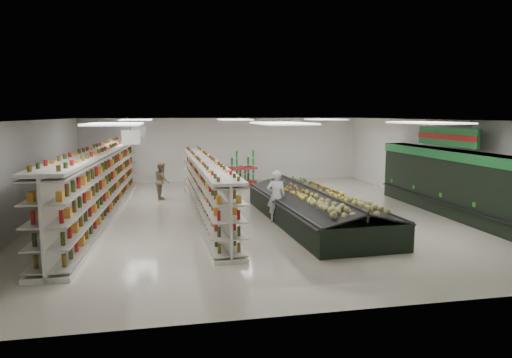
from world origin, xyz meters
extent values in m
plane|color=beige|center=(0.00, 0.00, 0.00)|extent=(16.00, 16.00, 0.00)
cube|color=white|center=(0.00, 0.00, 3.20)|extent=(14.00, 16.00, 0.02)
cube|color=white|center=(0.00, 8.00, 1.60)|extent=(14.00, 0.02, 3.20)
cube|color=white|center=(0.00, -8.00, 1.60)|extent=(14.00, 0.02, 3.20)
cube|color=white|center=(-7.00, 0.00, 1.60)|extent=(0.02, 16.00, 3.20)
cube|color=white|center=(7.00, 0.00, 1.60)|extent=(0.02, 16.00, 3.20)
cube|color=black|center=(6.55, -1.50, 1.10)|extent=(0.80, 8.00, 2.20)
cube|color=#1F7735|center=(6.53, -1.50, 2.05)|extent=(0.85, 8.00, 0.30)
cube|color=black|center=(6.30, -1.50, 0.55)|extent=(0.55, 7.80, 0.15)
cube|color=beige|center=(6.40, -1.50, 1.35)|extent=(0.45, 7.70, 0.03)
cube|color=beige|center=(6.40, -1.50, 1.65)|extent=(0.45, 7.70, 0.03)
cube|color=white|center=(-3.80, -2.00, 2.75)|extent=(0.50, 0.06, 0.40)
cube|color=#A71713|center=(-3.80, -2.00, 2.75)|extent=(0.52, 0.02, 0.12)
cylinder|color=black|center=(-3.80, -2.00, 3.05)|extent=(0.01, 0.01, 0.50)
cube|color=white|center=(-3.80, 2.00, 2.75)|extent=(0.50, 0.06, 0.40)
cube|color=#A71713|center=(-3.80, 2.00, 2.75)|extent=(0.52, 0.02, 0.12)
cylinder|color=black|center=(-3.80, 2.00, 3.05)|extent=(0.01, 0.01, 0.50)
cube|color=#1F7735|center=(6.25, -1.50, 2.65)|extent=(0.10, 3.20, 0.60)
cube|color=#A71713|center=(6.19, -1.50, 2.65)|extent=(0.03, 3.20, 0.18)
cylinder|color=black|center=(6.25, -2.70, 3.05)|extent=(0.01, 0.01, 0.50)
cylinder|color=black|center=(6.25, -0.30, 3.05)|extent=(0.01, 0.01, 0.50)
cube|color=white|center=(-5.02, 0.75, 0.06)|extent=(1.53, 12.90, 0.13)
cube|color=white|center=(-5.02, 0.75, 1.07)|extent=(0.63, 12.86, 2.14)
cube|color=white|center=(-5.02, 0.75, 2.19)|extent=(1.53, 12.90, 0.09)
cube|color=beige|center=(-5.27, 0.76, 0.19)|extent=(1.04, 12.77, 0.03)
cube|color=beige|center=(-5.27, 0.76, 0.66)|extent=(1.04, 12.77, 0.03)
cube|color=beige|center=(-5.27, 0.76, 1.13)|extent=(1.04, 12.77, 0.03)
cube|color=beige|center=(-5.27, 0.76, 1.60)|extent=(1.04, 12.77, 0.03)
cube|color=beige|center=(-5.27, 0.76, 2.07)|extent=(1.04, 12.77, 0.03)
cube|color=beige|center=(-4.78, 0.74, 0.19)|extent=(1.04, 12.77, 0.03)
cube|color=beige|center=(-4.78, 0.74, 0.66)|extent=(1.04, 12.77, 0.03)
cube|color=beige|center=(-4.78, 0.74, 1.13)|extent=(1.04, 12.77, 0.03)
cube|color=beige|center=(-4.78, 0.74, 1.60)|extent=(1.04, 12.77, 0.03)
cube|color=beige|center=(-4.78, 0.74, 2.07)|extent=(1.04, 12.77, 0.03)
cube|color=white|center=(-1.58, 0.18, 0.05)|extent=(1.04, 10.78, 0.11)
cube|color=white|center=(-1.58, 0.18, 0.90)|extent=(0.29, 10.76, 1.79)
cube|color=white|center=(-1.58, 0.18, 1.83)|extent=(1.04, 10.78, 0.07)
cube|color=beige|center=(-1.78, 0.18, 0.16)|extent=(0.63, 10.68, 0.03)
cube|color=beige|center=(-1.78, 0.18, 0.55)|extent=(0.63, 10.68, 0.03)
cube|color=beige|center=(-1.78, 0.18, 0.95)|extent=(0.63, 10.68, 0.03)
cube|color=beige|center=(-1.78, 0.18, 1.34)|extent=(0.63, 10.68, 0.03)
cube|color=beige|center=(-1.78, 0.18, 1.73)|extent=(0.63, 10.68, 0.03)
cube|color=beige|center=(-1.37, 0.18, 0.16)|extent=(0.63, 10.68, 0.03)
cube|color=beige|center=(-1.37, 0.18, 0.55)|extent=(0.63, 10.68, 0.03)
cube|color=beige|center=(-1.37, 0.18, 0.95)|extent=(0.63, 10.68, 0.03)
cube|color=beige|center=(-1.37, 0.18, 1.34)|extent=(0.63, 10.68, 0.03)
cube|color=beige|center=(-1.37, 0.18, 1.73)|extent=(0.63, 10.68, 0.03)
cube|color=black|center=(1.67, -1.63, 0.36)|extent=(2.80, 7.33, 0.72)
cube|color=#262626|center=(0.48, -1.68, 0.74)|extent=(0.39, 7.22, 0.06)
cube|color=#262626|center=(2.87, -1.57, 0.74)|extent=(0.39, 7.22, 0.06)
cube|color=black|center=(1.03, -1.65, 0.85)|extent=(1.65, 7.17, 0.37)
cube|color=black|center=(2.31, -1.60, 0.85)|extent=(1.65, 7.17, 0.37)
cube|color=#262626|center=(1.67, -1.63, 0.95)|extent=(0.37, 7.11, 0.26)
cube|color=#A71713|center=(0.75, 6.46, 0.10)|extent=(1.32, 1.05, 0.19)
cube|color=red|center=(0.75, 6.46, 0.82)|extent=(1.38, 1.11, 0.10)
imported|color=white|center=(0.51, -1.35, 0.82)|extent=(0.64, 0.45, 1.65)
imported|color=#9E8961|center=(-3.05, 3.42, 0.74)|extent=(0.52, 0.76, 1.49)
camera|label=1|loc=(-2.85, -15.07, 3.38)|focal=32.00mm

